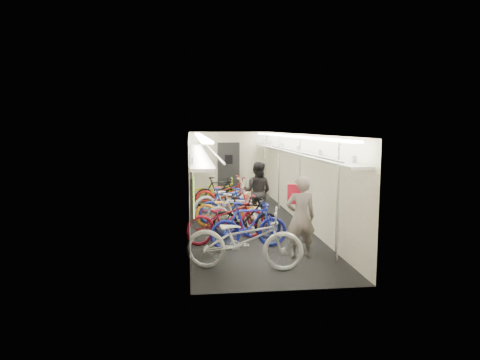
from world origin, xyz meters
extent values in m
plane|color=black|center=(0.00, 0.00, 0.00)|extent=(10.00, 10.00, 0.00)
plane|color=white|center=(0.00, 0.00, 2.40)|extent=(10.00, 10.00, 0.00)
plane|color=beige|center=(-1.50, 0.00, 1.20)|extent=(0.00, 10.00, 10.00)
plane|color=beige|center=(1.50, 0.00, 1.20)|extent=(0.00, 10.00, 10.00)
plane|color=beige|center=(0.00, 5.00, 1.20)|extent=(3.00, 0.00, 3.00)
plane|color=beige|center=(0.00, -5.00, 1.20)|extent=(3.00, 0.00, 3.00)
cube|color=black|center=(-1.46, -3.20, 1.25)|extent=(0.06, 1.10, 0.80)
cube|color=#9DD75E|center=(-1.42, -3.20, 1.25)|extent=(0.02, 0.96, 0.66)
cube|color=black|center=(-1.46, -1.00, 1.25)|extent=(0.06, 1.10, 0.80)
cube|color=#9DD75E|center=(-1.42, -1.00, 1.25)|extent=(0.02, 0.96, 0.66)
cube|color=black|center=(-1.46, 1.20, 1.25)|extent=(0.06, 1.10, 0.80)
cube|color=#9DD75E|center=(-1.42, 1.20, 1.25)|extent=(0.02, 0.96, 0.66)
cube|color=black|center=(-1.46, 3.40, 1.25)|extent=(0.06, 1.10, 0.80)
cube|color=#9DD75E|center=(-1.42, 3.40, 1.25)|extent=(0.02, 0.96, 0.66)
cube|color=yellow|center=(-1.45, -2.10, 1.30)|extent=(0.02, 0.22, 0.30)
cube|color=yellow|center=(-1.45, 0.10, 1.30)|extent=(0.02, 0.22, 0.30)
cube|color=yellow|center=(-1.45, 2.30, 1.30)|extent=(0.02, 0.22, 0.30)
cube|color=black|center=(0.00, 4.94, 1.00)|extent=(0.85, 0.08, 2.00)
cube|color=#999BA0|center=(-1.28, 0.00, 1.92)|extent=(0.40, 9.70, 0.05)
cube|color=#999BA0|center=(1.28, 0.00, 1.92)|extent=(0.40, 9.70, 0.05)
cylinder|color=silver|center=(-0.95, 0.00, 2.02)|extent=(0.04, 9.70, 0.04)
cylinder|color=silver|center=(0.95, 0.00, 2.02)|extent=(0.04, 9.70, 0.04)
cube|color=white|center=(-1.20, 0.00, 2.34)|extent=(0.18, 9.60, 0.04)
cube|color=white|center=(1.20, 0.00, 2.34)|extent=(0.18, 9.60, 0.04)
cylinder|color=silver|center=(1.25, -3.80, 1.20)|extent=(0.05, 0.05, 2.38)
cylinder|color=silver|center=(1.25, -1.00, 1.20)|extent=(0.05, 0.05, 2.38)
cylinder|color=silver|center=(1.25, 1.50, 1.20)|extent=(0.05, 0.05, 2.38)
cylinder|color=silver|center=(1.25, 4.00, 1.20)|extent=(0.05, 0.05, 2.38)
imported|color=silver|center=(-0.52, -3.90, 0.56)|extent=(2.25, 1.20, 1.12)
imported|color=#1C25A9|center=(-0.25, -2.57, 0.51)|extent=(1.74, 0.69, 1.02)
imported|color=maroon|center=(-0.67, -1.96, 0.53)|extent=(2.14, 1.46, 1.06)
imported|color=black|center=(-0.20, -1.72, 0.49)|extent=(1.69, 0.90, 0.98)
imported|color=orange|center=(-0.50, -0.72, 0.48)|extent=(1.92, 1.22, 0.95)
imported|color=#BBBABD|center=(-0.33, -0.90, 0.46)|extent=(1.60, 0.74, 0.93)
imported|color=#BABABF|center=(-0.45, 0.52, 0.55)|extent=(2.22, 1.55, 1.11)
imported|color=#1B31A4|center=(-0.52, 0.09, 0.48)|extent=(1.65, 1.03, 0.96)
imported|color=maroon|center=(-0.41, 1.67, 0.53)|extent=(2.13, 1.27, 1.06)
imported|color=black|center=(-0.55, 2.33, 0.50)|extent=(1.72, 0.93, 0.99)
imported|color=#B5BE11|center=(-0.56, 2.64, 0.46)|extent=(1.77, 0.70, 0.91)
imported|color=slate|center=(0.67, -3.33, 0.82)|extent=(0.61, 0.41, 1.64)
imported|color=black|center=(0.35, 0.03, 0.82)|extent=(1.00, 0.92, 1.65)
cube|color=#B51227|center=(0.54, -3.31, 1.28)|extent=(0.29, 0.22, 0.38)
camera|label=1|loc=(-1.48, -11.39, 2.58)|focal=32.00mm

